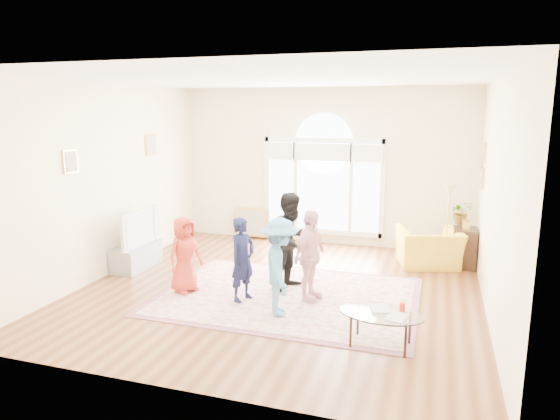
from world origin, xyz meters
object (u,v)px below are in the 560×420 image
(area_rug, at_px, (288,296))
(tv_console, at_px, (137,256))
(coffee_table, at_px, (381,314))
(armchair, at_px, (429,248))
(television, at_px, (135,228))

(area_rug, relative_size, tv_console, 3.60)
(area_rug, relative_size, coffee_table, 3.47)
(tv_console, height_order, coffee_table, coffee_table)
(tv_console, distance_m, armchair, 5.20)
(television, xyz_separation_m, armchair, (4.92, 1.66, -0.39))
(area_rug, xyz_separation_m, tv_console, (-2.96, 0.53, 0.20))
(area_rug, distance_m, coffee_table, 1.96)
(television, distance_m, coffee_table, 4.79)
(area_rug, distance_m, television, 3.09)
(coffee_table, bearing_deg, armchair, 86.65)
(television, height_order, coffee_table, television)
(area_rug, xyz_separation_m, coffee_table, (1.51, -1.19, 0.39))
(coffee_table, xyz_separation_m, armchair, (0.46, 3.38, -0.06))
(coffee_table, relative_size, armchair, 0.98)
(armchair, bearing_deg, tv_console, 3.54)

